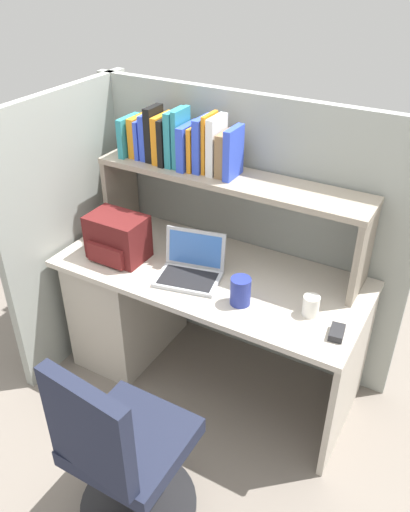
{
  "coord_description": "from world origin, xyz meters",
  "views": [
    {
      "loc": [
        1.07,
        -1.93,
        2.22
      ],
      "look_at": [
        0.0,
        -0.05,
        0.85
      ],
      "focal_mm": 36.57,
      "sensor_mm": 36.0,
      "label": 1
    }
  ],
  "objects_px": {
    "snack_canister": "(241,291)",
    "office_chair": "(124,460)",
    "backpack": "(117,238)",
    "computer_mouse": "(337,333)",
    "paper_cup": "(311,306)",
    "laptop": "(191,268)"
  },
  "relations": [
    {
      "from": "computer_mouse",
      "to": "paper_cup",
      "type": "bearing_deg",
      "value": 143.26
    },
    {
      "from": "backpack",
      "to": "computer_mouse",
      "type": "height_order",
      "value": "backpack"
    },
    {
      "from": "paper_cup",
      "to": "snack_canister",
      "type": "xyz_separation_m",
      "value": [
        -0.31,
        -0.08,
        0.02
      ]
    },
    {
      "from": "paper_cup",
      "to": "laptop",
      "type": "bearing_deg",
      "value": -179.59
    },
    {
      "from": "backpack",
      "to": "computer_mouse",
      "type": "xyz_separation_m",
      "value": [
        1.21,
        -0.04,
        -0.1
      ]
    },
    {
      "from": "laptop",
      "to": "backpack",
      "type": "height_order",
      "value": "backpack"
    },
    {
      "from": "backpack",
      "to": "computer_mouse",
      "type": "bearing_deg",
      "value": -2.06
    },
    {
      "from": "backpack",
      "to": "office_chair",
      "type": "bearing_deg",
      "value": -53.0
    },
    {
      "from": "laptop",
      "to": "backpack",
      "type": "bearing_deg",
      "value": -175.5
    },
    {
      "from": "snack_canister",
      "to": "office_chair",
      "type": "distance_m",
      "value": 0.88
    },
    {
      "from": "backpack",
      "to": "office_chair",
      "type": "xyz_separation_m",
      "value": [
        0.61,
        -0.81,
        -0.45
      ]
    },
    {
      "from": "laptop",
      "to": "paper_cup",
      "type": "bearing_deg",
      "value": 0.41
    },
    {
      "from": "laptop",
      "to": "paper_cup",
      "type": "distance_m",
      "value": 0.63
    },
    {
      "from": "computer_mouse",
      "to": "paper_cup",
      "type": "xyz_separation_m",
      "value": [
        -0.15,
        0.08,
        0.03
      ]
    },
    {
      "from": "laptop",
      "to": "backpack",
      "type": "xyz_separation_m",
      "value": [
        -0.43,
        -0.03,
        0.07
      ]
    },
    {
      "from": "laptop",
      "to": "office_chair",
      "type": "height_order",
      "value": "laptop"
    },
    {
      "from": "office_chair",
      "to": "backpack",
      "type": "bearing_deg",
      "value": -47.26
    },
    {
      "from": "computer_mouse",
      "to": "office_chair",
      "type": "xyz_separation_m",
      "value": [
        -0.59,
        -0.77,
        -0.35
      ]
    },
    {
      "from": "backpack",
      "to": "office_chair",
      "type": "distance_m",
      "value": 1.11
    },
    {
      "from": "paper_cup",
      "to": "computer_mouse",
      "type": "bearing_deg",
      "value": -28.55
    },
    {
      "from": "snack_canister",
      "to": "office_chair",
      "type": "bearing_deg",
      "value": -99.68
    },
    {
      "from": "snack_canister",
      "to": "office_chair",
      "type": "xyz_separation_m",
      "value": [
        -0.13,
        -0.77,
        -0.4
      ]
    }
  ]
}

